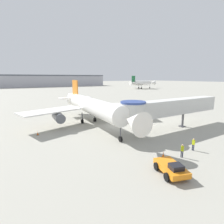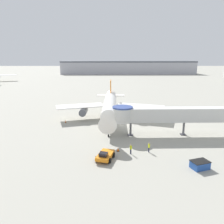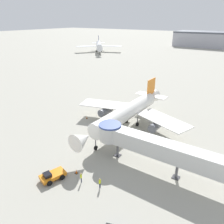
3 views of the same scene
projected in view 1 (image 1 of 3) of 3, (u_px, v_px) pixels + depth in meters
name	position (u px, v px, depth m)	size (l,w,h in m)	color
ground_plane	(111.00, 126.00, 35.83)	(800.00, 800.00, 0.00)	#9E9B8E
main_airplane	(92.00, 107.00, 36.35)	(28.57, 30.95, 9.18)	white
jet_bridge	(168.00, 107.00, 32.42)	(23.26, 4.09, 6.08)	silver
pushback_tug_orange	(171.00, 168.00, 17.94)	(3.16, 4.28, 1.50)	orange
traffic_cone_port_wing	(38.00, 133.00, 30.29)	(0.40, 0.40, 0.67)	black
traffic_cone_near_nose	(163.00, 155.00, 21.76)	(0.49, 0.49, 0.80)	black
ground_crew_marshaller	(182.00, 150.00, 21.71)	(0.34, 0.39, 1.74)	#1E2338
ground_crew_wing_walker	(193.00, 143.00, 23.80)	(0.25, 0.37, 1.75)	#1E2338
background_jet_green_tail	(142.00, 83.00, 156.93)	(28.60, 29.35, 11.23)	white
terminal_building	(44.00, 81.00, 190.76)	(131.32, 27.36, 12.58)	#A8A8B2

